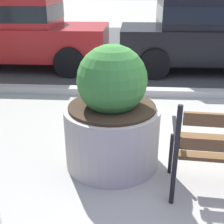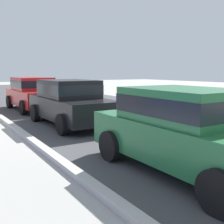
# 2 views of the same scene
# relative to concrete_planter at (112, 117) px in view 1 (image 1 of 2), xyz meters

# --- Properties ---
(street_surface) EXTENTS (60.00, 9.00, 0.01)m
(street_surface) POSITION_rel_concrete_planter_xyz_m (1.39, 6.80, -0.54)
(street_surface) COLOR #424244
(street_surface) RESTS_ON ground
(curb_stone) EXTENTS (60.00, 0.20, 0.12)m
(curb_stone) POSITION_rel_concrete_planter_xyz_m (1.39, 2.20, -0.48)
(curb_stone) COLOR #B2AFA8
(curb_stone) RESTS_ON ground
(concrete_planter) EXTENTS (1.01, 1.01, 1.30)m
(concrete_planter) POSITION_rel_concrete_planter_xyz_m (0.00, 0.00, 0.00)
(concrete_planter) COLOR #A8A399
(concrete_planter) RESTS_ON ground
(parked_car_red) EXTENTS (4.11, 1.94, 1.56)m
(parked_car_red) POSITION_rel_concrete_planter_xyz_m (-2.52, 4.06, 0.30)
(parked_car_red) COLOR #B21E1E
(parked_car_red) RESTS_ON ground
(parked_car_black) EXTENTS (4.11, 1.94, 1.56)m
(parked_car_black) POSITION_rel_concrete_planter_xyz_m (1.92, 4.06, 0.30)
(parked_car_black) COLOR black
(parked_car_black) RESTS_ON ground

